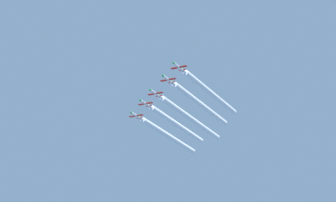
{
  "coord_description": "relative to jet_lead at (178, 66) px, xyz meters",
  "views": [
    {
      "loc": [
        -178.52,
        350.33,
        1.96
      ],
      "look_at": [
        -0.04,
        -14.73,
        153.19
      ],
      "focal_mm": 85.31,
      "sensor_mm": 36.0,
      "label": 1
    }
  ],
  "objects": [
    {
      "name": "jet_fifth_echelon",
      "position": [
        45.07,
        -39.33,
        -6.22
      ],
      "size": [
        8.66,
        12.62,
        3.03
      ],
      "color": "silver"
    },
    {
      "name": "smoke_trail_fifth_echelon",
      "position": [
        45.07,
        -81.03,
        -6.25
      ],
      "size": [
        3.01,
        71.91,
        3.01
      ],
      "color": "white"
    },
    {
      "name": "jet_third_echelon",
      "position": [
        23.22,
        -19.97,
        -3.26
      ],
      "size": [
        8.66,
        12.62,
        3.03
      ],
      "color": "silver"
    },
    {
      "name": "smoke_trail_fourth_echelon",
      "position": [
        34.05,
        -70.02,
        -4.11
      ],
      "size": [
        3.01,
        69.9,
        3.01
      ],
      "color": "white"
    },
    {
      "name": "jet_lead",
      "position": [
        0.0,
        0.0,
        0.0
      ],
      "size": [
        8.66,
        12.62,
        3.03
      ],
      "color": "silver"
    },
    {
      "name": "smoke_trail_lead",
      "position": [
        -0.0,
        -40.55,
        -0.03
      ],
      "size": [
        3.01,
        69.63,
        3.01
      ],
      "color": "white"
    },
    {
      "name": "jet_fourth_echelon",
      "position": [
        34.05,
        -29.33,
        -4.08
      ],
      "size": [
        8.66,
        12.62,
        3.03
      ],
      "color": "silver"
    },
    {
      "name": "smoke_trail_second_echelon",
      "position": [
        10.9,
        -51.83,
        -1.1
      ],
      "size": [
        3.01,
        71.93,
        3.01
      ],
      "color": "white"
    },
    {
      "name": "jet_second_echelon",
      "position": [
        10.9,
        -10.13,
        -1.07
      ],
      "size": [
        8.66,
        12.62,
        3.03
      ],
      "color": "silver"
    },
    {
      "name": "smoke_trail_third_echelon",
      "position": [
        23.22,
        -65.67,
        -3.29
      ],
      "size": [
        3.01,
        79.94,
        3.01
      ],
      "color": "white"
    }
  ]
}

